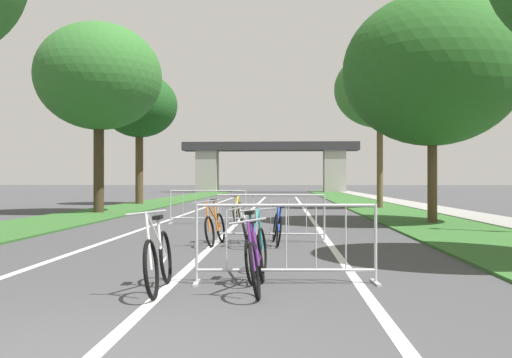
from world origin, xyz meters
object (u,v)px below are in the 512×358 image
object	(u,v)px
crowd_barrier_third	(208,207)
bicycle_teal_2	(256,251)
tree_right_cypress_far	(432,70)
tree_right_pine_far	(380,90)
tree_left_oak_near	(139,106)
bicycle_silver_3	(245,229)
crowd_barrier_nearest	(286,244)
bicycle_blue_1	(277,227)
bicycle_white_6	(159,260)
bicycle_purple_0	(257,261)
tree_left_maple_mid	(99,77)
bicycle_orange_5	(215,227)
bicycle_yellow_4	(238,211)
crowd_barrier_second	(271,218)

from	to	relation	value
crowd_barrier_third	bicycle_teal_2	size ratio (longest dim) A/B	1.42
tree_right_cypress_far	tree_right_pine_far	size ratio (longest dim) A/B	0.94
tree_left_oak_near	bicycle_teal_2	bearing A→B (deg)	-71.25
tree_left_oak_near	bicycle_silver_3	size ratio (longest dim) A/B	4.41
crowd_barrier_nearest	bicycle_blue_1	size ratio (longest dim) A/B	1.43
tree_left_oak_near	bicycle_white_6	distance (m)	25.03
crowd_barrier_third	bicycle_purple_0	size ratio (longest dim) A/B	1.40
tree_left_oak_near	bicycle_teal_2	world-z (taller)	tree_left_oak_near
bicycle_white_6	crowd_barrier_third	bearing A→B (deg)	-88.43
crowd_barrier_nearest	tree_right_cypress_far	bearing A→B (deg)	65.51
bicycle_teal_2	bicycle_white_6	size ratio (longest dim) A/B	1.01
crowd_barrier_nearest	bicycle_purple_0	xyz separation A→B (m)	(-0.36, -0.47, -0.15)
tree_left_maple_mid	bicycle_orange_5	distance (m)	13.21
bicycle_purple_0	tree_left_oak_near	bearing A→B (deg)	-71.41
tree_right_pine_far	bicycle_yellow_4	xyz separation A→B (m)	(-6.08, -9.07, -5.34)
tree_left_oak_near	crowd_barrier_third	size ratio (longest dim) A/B	3.04
bicycle_orange_5	tree_right_cypress_far	bearing A→B (deg)	-129.88
tree_left_oak_near	crowd_barrier_nearest	bearing A→B (deg)	-70.65
bicycle_purple_0	bicycle_teal_2	bearing A→B (deg)	-86.53
tree_right_pine_far	bicycle_silver_3	bearing A→B (deg)	-109.85
tree_right_cypress_far	crowd_barrier_nearest	world-z (taller)	tree_right_cypress_far
bicycle_orange_5	bicycle_white_6	distance (m)	4.85
bicycle_teal_2	tree_right_pine_far	bearing A→B (deg)	81.27
tree_left_maple_mid	tree_right_cypress_far	distance (m)	13.07
tree_left_maple_mid	crowd_barrier_second	world-z (taller)	tree_left_maple_mid
bicycle_blue_1	bicycle_silver_3	size ratio (longest dim) A/B	1.02
tree_right_pine_far	crowd_barrier_nearest	bearing A→B (deg)	-103.36
tree_right_pine_far	tree_left_maple_mid	bearing A→B (deg)	-159.71
tree_left_maple_mid	bicycle_silver_3	size ratio (longest dim) A/B	4.65
crowd_barrier_nearest	bicycle_teal_2	world-z (taller)	crowd_barrier_nearest
tree_right_pine_far	bicycle_blue_1	xyz separation A→B (m)	(-4.74, -14.87, -5.34)
bicycle_yellow_4	bicycle_white_6	distance (m)	10.78
bicycle_white_6	bicycle_teal_2	bearing A→B (deg)	-142.89
crowd_barrier_second	bicycle_teal_2	bearing A→B (deg)	-91.21
crowd_barrier_second	bicycle_silver_3	size ratio (longest dim) A/B	1.45
bicycle_teal_2	crowd_barrier_third	bearing A→B (deg)	108.07
tree_left_oak_near	bicycle_white_6	bearing A→B (deg)	-74.53
crowd_barrier_nearest	crowd_barrier_third	xyz separation A→B (m)	(-2.38, 9.70, 0.00)
bicycle_orange_5	bicycle_white_6	bearing A→B (deg)	95.44
tree_left_oak_near	bicycle_orange_5	xyz separation A→B (m)	(6.62, -18.76, -5.16)
tree_left_maple_mid	tree_left_oak_near	bearing A→B (deg)	93.63
crowd_barrier_third	bicycle_yellow_4	size ratio (longest dim) A/B	1.45
tree_left_oak_near	bicycle_yellow_4	distance (m)	15.32
crowd_barrier_second	bicycle_teal_2	size ratio (longest dim) A/B	1.42
crowd_barrier_second	bicycle_teal_2	distance (m)	4.44
bicycle_purple_0	bicycle_blue_1	bearing A→B (deg)	-91.94
tree_left_maple_mid	tree_right_cypress_far	world-z (taller)	tree_left_maple_mid
tree_right_cypress_far	bicycle_blue_1	world-z (taller)	tree_right_cypress_far
tree_left_maple_mid	bicycle_blue_1	xyz separation A→B (m)	(7.41, -10.38, -5.21)
tree_left_maple_mid	tree_left_oak_near	size ratio (longest dim) A/B	1.05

